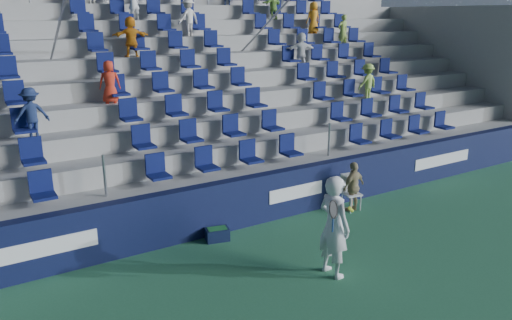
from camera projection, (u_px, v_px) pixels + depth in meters
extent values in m
plane|color=#31734B|center=(325.00, 284.00, 9.37)|extent=(70.00, 70.00, 0.00)
cube|color=#10163A|center=(241.00, 202.00, 11.77)|extent=(24.00, 0.30, 1.20)
cube|color=white|center=(9.00, 256.00, 9.11)|extent=(3.20, 0.02, 0.34)
cube|color=white|center=(296.00, 192.00, 12.40)|extent=(1.60, 0.02, 0.34)
cube|color=white|center=(442.00, 160.00, 15.17)|extent=(2.40, 0.02, 0.34)
cube|color=#999994|center=(229.00, 195.00, 12.24)|extent=(24.00, 0.85, 1.20)
cube|color=#999994|center=(213.00, 176.00, 12.87)|extent=(24.00, 0.85, 1.70)
cube|color=#999994|center=(199.00, 159.00, 13.49)|extent=(24.00, 0.85, 2.20)
cube|color=#999994|center=(186.00, 144.00, 14.12)|extent=(24.00, 0.85, 2.70)
cube|color=#999994|center=(173.00, 130.00, 14.74)|extent=(24.00, 0.85, 3.20)
cube|color=#999994|center=(162.00, 116.00, 15.37)|extent=(24.00, 0.85, 3.70)
cube|color=#999994|center=(152.00, 104.00, 15.99)|extent=(24.00, 0.85, 4.20)
cube|color=#999994|center=(143.00, 93.00, 16.61)|extent=(24.00, 0.85, 4.70)
cube|color=#999994|center=(134.00, 83.00, 17.24)|extent=(24.00, 0.85, 5.20)
cube|color=#999994|center=(127.00, 67.00, 17.65)|extent=(24.00, 0.50, 6.20)
cube|color=#999994|center=(442.00, 72.00, 20.45)|extent=(0.30, 7.65, 5.20)
cube|color=#0C144B|center=(229.00, 158.00, 11.98)|extent=(16.05, 0.50, 0.70)
cube|color=#0C144B|center=(212.00, 131.00, 12.53)|extent=(16.05, 0.50, 0.70)
cube|color=#0C144B|center=(197.00, 106.00, 13.09)|extent=(16.05, 0.50, 0.70)
cube|color=#0C144B|center=(183.00, 84.00, 13.64)|extent=(16.05, 0.50, 0.70)
cube|color=#0C144B|center=(170.00, 63.00, 14.20)|extent=(16.05, 0.50, 0.70)
cube|color=#0C144B|center=(158.00, 43.00, 14.75)|extent=(16.05, 0.50, 0.70)
cube|color=#0C144B|center=(147.00, 25.00, 15.31)|extent=(16.05, 0.50, 0.70)
cube|color=#0C144B|center=(137.00, 9.00, 15.86)|extent=(16.05, 0.50, 0.70)
cylinder|color=gray|center=(56.00, 36.00, 12.46)|extent=(0.06, 7.68, 4.55)
cylinder|color=gray|center=(259.00, 32.00, 15.49)|extent=(0.06, 7.68, 4.55)
imported|color=#18254A|center=(31.00, 114.00, 10.95)|extent=(0.76, 0.45, 1.15)
imported|color=#93BD4B|center=(367.00, 82.00, 16.01)|extent=(0.80, 0.52, 1.17)
imported|color=orange|center=(131.00, 37.00, 14.23)|extent=(1.08, 0.49, 1.12)
imported|color=#7BB448|center=(273.00, 4.00, 18.38)|extent=(1.05, 0.63, 1.08)
imported|color=white|center=(134.00, 2.00, 15.70)|extent=(0.46, 0.35, 1.11)
imported|color=#97B94A|center=(343.00, 31.00, 18.23)|extent=(0.43, 0.28, 1.18)
imported|color=white|center=(301.00, 50.00, 16.42)|extent=(1.07, 0.48, 1.11)
imported|color=orange|center=(313.00, 18.00, 18.43)|extent=(0.56, 0.38, 1.13)
imported|color=red|center=(110.00, 82.00, 12.53)|extent=(0.60, 0.47, 1.07)
imported|color=beige|center=(188.00, 17.00, 15.88)|extent=(0.86, 0.63, 1.18)
imported|color=white|center=(334.00, 226.00, 9.44)|extent=(0.54, 0.77, 2.01)
cylinder|color=navy|center=(333.00, 225.00, 9.06)|extent=(0.03, 0.03, 0.28)
torus|color=black|center=(333.00, 209.00, 8.98)|extent=(0.30, 0.17, 0.28)
plane|color=#262626|center=(333.00, 209.00, 8.98)|extent=(0.30, 0.16, 0.29)
sphere|color=#D8EB36|center=(352.00, 211.00, 9.31)|extent=(0.07, 0.07, 0.07)
sphere|color=#D8EB36|center=(350.00, 208.00, 9.35)|extent=(0.07, 0.07, 0.07)
cube|color=white|center=(352.00, 194.00, 12.82)|extent=(0.48, 0.48, 0.04)
cube|color=white|center=(347.00, 182.00, 12.90)|extent=(0.42, 0.11, 0.51)
cylinder|color=white|center=(351.00, 205.00, 12.66)|extent=(0.03, 0.03, 0.41)
cylinder|color=white|center=(361.00, 203.00, 12.83)|extent=(0.03, 0.03, 0.41)
cylinder|color=white|center=(342.00, 201.00, 12.93)|extent=(0.03, 0.03, 0.41)
cylinder|color=white|center=(352.00, 199.00, 13.10)|extent=(0.03, 0.03, 0.41)
imported|color=tan|center=(353.00, 186.00, 12.71)|extent=(0.80, 0.44, 1.30)
cube|color=#0E1633|center=(217.00, 234.00, 11.15)|extent=(0.58, 0.45, 0.28)
cube|color=#1E662D|center=(217.00, 232.00, 11.13)|extent=(0.46, 0.33, 0.17)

